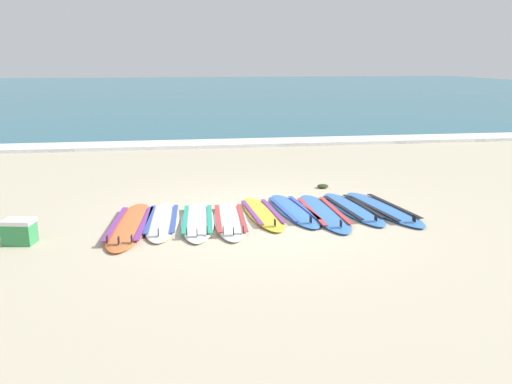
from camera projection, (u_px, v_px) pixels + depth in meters
name	position (u px, v px, depth m)	size (l,w,h in m)	color
ground_plane	(261.00, 219.00, 9.06)	(80.00, 80.00, 0.00)	#C1B599
sea	(193.00, 90.00, 44.84)	(80.00, 60.00, 0.10)	#23667A
wave_foam_strip	(222.00, 143.00, 16.70)	(80.00, 1.24, 0.11)	white
surfboard_0	(130.00, 225.00, 8.60)	(0.85, 2.64, 0.18)	orange
surfboard_1	(162.00, 220.00, 8.84)	(0.65, 2.30, 0.18)	silver
surfboard_2	(198.00, 221.00, 8.82)	(0.68, 2.30, 0.18)	white
surfboard_3	(230.00, 220.00, 8.88)	(0.66, 2.29, 0.18)	silver
surfboard_4	(262.00, 213.00, 9.25)	(0.72, 2.20, 0.18)	yellow
surfboard_5	(293.00, 210.00, 9.44)	(0.81, 2.30, 0.18)	#3875CC
surfboard_6	(323.00, 212.00, 9.31)	(0.67, 2.46, 0.18)	#3875CC
surfboard_7	(353.00, 208.00, 9.55)	(0.83, 2.32, 0.18)	#3875CC
surfboard_8	(383.00, 208.00, 9.54)	(1.04, 2.52, 0.18)	#3875CC
cooler_box	(19.00, 231.00, 7.80)	(0.51, 0.39, 0.38)	#338C4C
seaweed_clump_near_shoreline	(323.00, 186.00, 11.18)	(0.24, 0.19, 0.09)	#2D381E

